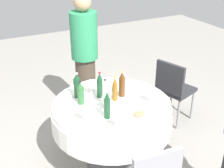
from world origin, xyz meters
TOP-DOWN VIEW (x-y plane):
  - ground_plane at (0.00, 0.00)m, footprint 10.00×10.00m
  - dining_table at (0.00, 0.00)m, footprint 1.24×1.24m
  - bottle_brown_north at (-0.17, -0.10)m, footprint 0.07×0.07m
  - bottle_dark_green_inner at (0.16, 0.21)m, footprint 0.06×0.06m
  - bottle_dark_green_mid at (0.05, -0.18)m, footprint 0.06×0.06m
  - bottle_amber_front at (-0.06, -0.05)m, footprint 0.06×0.06m
  - bottle_dark_green_west at (0.26, -0.29)m, footprint 0.07×0.07m
  - bottle_green_right at (0.28, -0.14)m, footprint 0.07×0.07m
  - bottle_clear_outer at (0.07, -0.01)m, footprint 0.06×0.06m
  - wine_glass_front at (-0.36, 0.16)m, footprint 0.08×0.08m
  - wine_glass_west at (0.38, 0.15)m, footprint 0.06×0.06m
  - wine_glass_right at (0.10, 0.08)m, footprint 0.08×0.08m
  - wine_glass_outer at (0.16, 0.40)m, footprint 0.06×0.06m
  - wine_glass_left at (0.10, -0.28)m, footprint 0.06×0.06m
  - plate_left at (-0.12, 0.33)m, footprint 0.26×0.26m
  - plate_far at (-0.05, -0.41)m, footprint 0.26×0.26m
  - knife_inner at (-0.34, -0.13)m, footprint 0.10×0.16m
  - fork_mid at (0.42, -0.04)m, footprint 0.18×0.06m
  - person_inner at (-0.13, -1.02)m, footprint 0.34×0.34m
  - chair_right at (-1.06, -0.35)m, footprint 0.51×0.51m

SIDE VIEW (x-z plane):
  - ground_plane at x=0.00m, z-range 0.00..0.00m
  - chair_right at x=-1.06m, z-range 0.08..0.95m
  - dining_table at x=0.00m, z-range 0.22..0.96m
  - knife_inner at x=-0.34m, z-range 0.74..0.74m
  - fork_mid at x=0.42m, z-range 0.74..0.74m
  - plate_far at x=-0.05m, z-range 0.74..0.76m
  - plate_left at x=-0.12m, z-range 0.73..0.77m
  - wine_glass_right at x=0.10m, z-range 0.77..0.91m
  - wine_glass_outer at x=0.16m, z-range 0.77..0.91m
  - wine_glass_west at x=0.38m, z-range 0.77..0.92m
  - wine_glass_front at x=-0.36m, z-range 0.77..0.92m
  - wine_glass_left at x=0.10m, z-range 0.77..0.93m
  - bottle_green_right at x=0.28m, z-range 0.73..0.99m
  - bottle_amber_front at x=-0.06m, z-range 0.73..1.01m
  - bottle_dark_green_west at x=0.26m, z-range 0.73..1.00m
  - person_inner at x=-0.13m, z-range 0.04..1.70m
  - bottle_dark_green_mid at x=0.05m, z-range 0.73..1.01m
  - bottle_brown_north at x=-0.17m, z-range 0.73..1.01m
  - bottle_dark_green_inner at x=0.16m, z-range 0.73..1.02m
  - bottle_clear_outer at x=0.07m, z-range 0.73..1.02m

